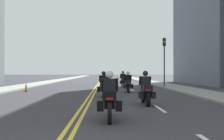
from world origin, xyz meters
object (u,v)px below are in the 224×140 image
at_px(motorcycle_3, 128,84).
at_px(motorcycle_5, 123,80).
at_px(traffic_cone_0, 26,87).
at_px(motorcycle_1, 146,91).
at_px(motorcycle_0, 109,100).
at_px(motorcycle_4, 106,82).
at_px(traffic_light_near, 164,54).
at_px(motorcycle_2, 104,86).

distance_m(motorcycle_3, motorcycle_5, 7.92).
xyz_separation_m(motorcycle_5, traffic_cone_0, (-8.14, -6.80, -0.32)).
bearing_deg(motorcycle_5, traffic_cone_0, -143.49).
bearing_deg(motorcycle_1, motorcycle_5, 89.76).
bearing_deg(traffic_cone_0, motorcycle_1, -47.72).
bearing_deg(traffic_cone_0, motorcycle_3, -7.89).
bearing_deg(traffic_cone_0, motorcycle_0, -63.72).
bearing_deg(motorcycle_4, motorcycle_5, 61.08).
bearing_deg(motorcycle_1, motorcycle_0, -114.04).
xyz_separation_m(motorcycle_4, traffic_cone_0, (-6.34, -3.27, -0.29)).
height_order(motorcycle_0, traffic_light_near, traffic_light_near).
bearing_deg(motorcycle_5, traffic_light_near, -23.32).
distance_m(motorcycle_2, motorcycle_3, 3.97).
bearing_deg(motorcycle_1, traffic_cone_0, 131.85).
xyz_separation_m(motorcycle_4, traffic_light_near, (5.84, 2.06, 2.76)).
height_order(motorcycle_4, motorcycle_5, motorcycle_5).
bearing_deg(traffic_light_near, motorcycle_4, -160.55).
bearing_deg(motorcycle_0, motorcycle_4, 90.92).
height_order(motorcycle_2, motorcycle_3, motorcycle_3).
xyz_separation_m(motorcycle_1, traffic_cone_0, (-8.20, 9.01, -0.28)).
bearing_deg(traffic_cone_0, motorcycle_2, -36.81).
height_order(motorcycle_3, motorcycle_5, motorcycle_5).
distance_m(motorcycle_5, traffic_light_near, 5.10).
bearing_deg(motorcycle_4, motorcycle_3, -71.04).
relative_size(motorcycle_0, motorcycle_3, 1.08).
height_order(motorcycle_0, motorcycle_5, motorcycle_5).
height_order(motorcycle_0, motorcycle_4, motorcycle_4).
xyz_separation_m(motorcycle_2, traffic_light_near, (6.01, 9.96, 2.75)).
bearing_deg(motorcycle_3, motorcycle_5, 91.07).
distance_m(motorcycle_1, motorcycle_3, 7.91).
bearing_deg(motorcycle_4, motorcycle_1, -83.35).
xyz_separation_m(motorcycle_2, traffic_cone_0, (-6.18, 4.63, -0.30)).
relative_size(motorcycle_0, motorcycle_2, 1.06).
height_order(traffic_cone_0, traffic_light_near, traffic_light_near).
bearing_deg(motorcycle_3, traffic_cone_0, 174.09).
xyz_separation_m(motorcycle_0, motorcycle_1, (1.76, 4.02, -0.01)).
xyz_separation_m(motorcycle_0, traffic_cone_0, (-6.44, 13.04, -0.29)).
distance_m(motorcycle_4, traffic_cone_0, 7.14).
height_order(motorcycle_2, motorcycle_5, motorcycle_5).
height_order(motorcycle_2, traffic_cone_0, motorcycle_2).
height_order(motorcycle_1, motorcycle_4, motorcycle_4).
bearing_deg(motorcycle_0, motorcycle_2, 92.33).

